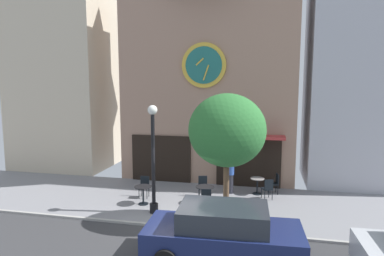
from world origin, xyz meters
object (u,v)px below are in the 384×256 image
at_px(cafe_chair_near_tree, 144,185).
at_px(parked_car_navy, 223,234).
at_px(cafe_table_center_right, 143,192).
at_px(cafe_table_center, 205,191).
at_px(cafe_chair_right_end, 206,198).
at_px(cafe_chair_mid_row, 203,185).
at_px(street_lamp, 153,159).
at_px(cafe_table_leftmost, 257,184).
at_px(cafe_chair_outer, 275,182).
at_px(pedestrian_blue, 231,174).
at_px(cafe_chair_under_awning, 268,188).
at_px(street_tree, 227,131).

xyz_separation_m(cafe_chair_near_tree, parked_car_navy, (3.95, -4.49, 0.23)).
xyz_separation_m(cafe_table_center_right, cafe_table_center, (2.43, 0.60, -0.00)).
bearing_deg(cafe_chair_right_end, cafe_chair_mid_row, 104.93).
relative_size(street_lamp, cafe_table_leftmost, 5.66).
distance_m(cafe_chair_outer, pedestrian_blue, 2.00).
distance_m(cafe_table_leftmost, cafe_chair_near_tree, 4.95).
xyz_separation_m(cafe_table_leftmost, cafe_chair_under_awning, (0.45, -0.67, 0.06)).
distance_m(cafe_table_center, cafe_chair_under_awning, 2.69).
height_order(cafe_table_center_right, cafe_chair_near_tree, cafe_chair_near_tree).
xyz_separation_m(cafe_chair_mid_row, parked_car_navy, (1.50, -5.06, 0.23)).
distance_m(cafe_table_center_right, cafe_chair_right_end, 2.63).
bearing_deg(parked_car_navy, cafe_chair_near_tree, 131.38).
relative_size(street_tree, cafe_chair_under_awning, 5.05).
bearing_deg(cafe_chair_near_tree, cafe_chair_right_end, -19.64).
bearing_deg(cafe_table_center, street_lamp, -141.34).
distance_m(cafe_chair_under_awning, parked_car_navy, 5.41).
height_order(cafe_chair_near_tree, cafe_chair_right_end, same).
height_order(street_lamp, street_tree, street_tree).
distance_m(cafe_table_center, cafe_table_leftmost, 2.64).
height_order(cafe_table_leftmost, cafe_chair_mid_row, cafe_chair_mid_row).
xyz_separation_m(street_lamp, cafe_chair_near_tree, (-0.97, 1.61, -1.55)).
relative_size(cafe_table_center_right, cafe_table_center, 0.99).
bearing_deg(pedestrian_blue, cafe_table_leftmost, 5.72).
relative_size(cafe_table_center, cafe_chair_mid_row, 0.84).
bearing_deg(cafe_table_center_right, pedestrian_blue, 33.16).
height_order(street_lamp, cafe_chair_mid_row, street_lamp).
bearing_deg(street_tree, cafe_table_center_right, 159.87).
bearing_deg(cafe_chair_mid_row, street_lamp, -124.03).
distance_m(street_lamp, street_tree, 3.08).
bearing_deg(cafe_chair_mid_row, cafe_table_leftmost, 20.69).
relative_size(street_tree, cafe_chair_outer, 5.05).
xyz_separation_m(street_lamp, cafe_table_leftmost, (3.76, 3.05, -1.60)).
distance_m(cafe_chair_near_tree, parked_car_navy, 5.98).
distance_m(cafe_chair_under_awning, cafe_chair_outer, 0.94).
bearing_deg(cafe_chair_outer, street_tree, -114.74).
distance_m(street_lamp, cafe_table_leftmost, 5.10).
xyz_separation_m(cafe_table_center, cafe_table_leftmost, (2.04, 1.68, -0.05)).
height_order(cafe_chair_right_end, pedestrian_blue, pedestrian_blue).
xyz_separation_m(cafe_table_center_right, cafe_chair_mid_row, (2.19, 1.41, -0.00)).
bearing_deg(cafe_table_center_right, street_tree, -20.13).
distance_m(street_tree, pedestrian_blue, 4.22).
height_order(street_tree, cafe_chair_under_awning, street_tree).
relative_size(cafe_table_leftmost, parked_car_navy, 0.16).
distance_m(pedestrian_blue, parked_car_navy, 5.82).
bearing_deg(cafe_table_leftmost, cafe_chair_outer, 16.17).
distance_m(cafe_chair_outer, parked_car_navy, 6.34).
relative_size(cafe_table_leftmost, cafe_chair_right_end, 0.80).
distance_m(cafe_table_center_right, cafe_chair_outer, 5.81).
relative_size(cafe_chair_outer, pedestrian_blue, 0.54).
relative_size(cafe_table_leftmost, cafe_chair_outer, 0.80).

